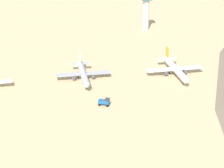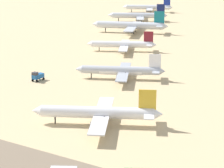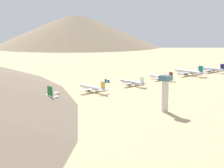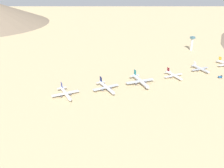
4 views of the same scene
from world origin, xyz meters
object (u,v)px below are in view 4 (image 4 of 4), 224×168
(parked_jet_2, at_px, (140,81))
(parked_jet_3, at_px, (174,75))
(parked_jet_4, at_px, (201,69))
(parked_jet_0, at_px, (66,93))
(parked_jet_1, at_px, (106,87))
(service_truck, at_px, (220,77))
(control_tower, at_px, (192,43))

(parked_jet_2, bearing_deg, parked_jet_3, 85.88)
(parked_jet_3, relative_size, parked_jet_4, 0.99)
(parked_jet_0, relative_size, parked_jet_2, 0.86)
(parked_jet_1, xyz_separation_m, parked_jet_3, (9.39, 103.12, -0.73))
(parked_jet_4, xyz_separation_m, service_truck, (33.47, 4.43, -1.47))
(parked_jet_0, height_order, parked_jet_3, parked_jet_0)
(parked_jet_3, height_order, control_tower, control_tower)
(service_truck, relative_size, control_tower, 0.22)
(parked_jet_3, distance_m, service_truck, 65.94)
(parked_jet_2, distance_m, parked_jet_3, 54.61)
(parked_jet_2, height_order, parked_jet_4, parked_jet_2)
(parked_jet_2, relative_size, parked_jet_4, 1.32)
(service_truck, bearing_deg, parked_jet_3, -119.87)
(parked_jet_3, height_order, parked_jet_4, parked_jet_4)
(parked_jet_2, bearing_deg, parked_jet_4, 88.24)
(parked_jet_0, xyz_separation_m, service_truck, (51.02, 211.85, -2.02))
(parked_jet_1, height_order, parked_jet_4, parked_jet_1)
(service_truck, distance_m, control_tower, 131.59)
(parked_jet_1, bearing_deg, parked_jet_3, 84.80)
(parked_jet_3, bearing_deg, parked_jet_2, -94.12)
(parked_jet_0, bearing_deg, parked_jet_3, 83.29)
(parked_jet_3, xyz_separation_m, control_tower, (-84.85, 114.66, 11.21))
(parked_jet_3, bearing_deg, parked_jet_0, -96.71)
(parked_jet_3, bearing_deg, parked_jet_4, 90.69)
(parked_jet_1, distance_m, parked_jet_4, 156.11)
(parked_jet_3, bearing_deg, control_tower, 126.50)
(parked_jet_0, relative_size, control_tower, 1.61)
(parked_jet_1, relative_size, control_tower, 1.68)
(parked_jet_4, distance_m, control_tower, 105.13)
(parked_jet_2, bearing_deg, parked_jet_0, -98.10)
(parked_jet_1, bearing_deg, parked_jet_0, -99.68)
(parked_jet_1, bearing_deg, parked_jet_2, 83.59)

